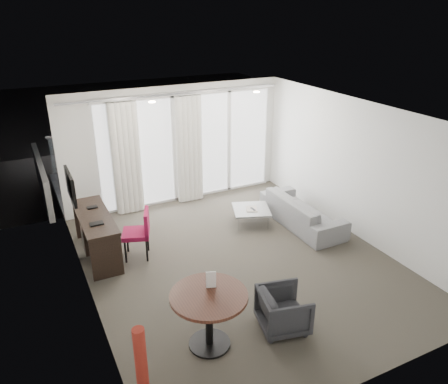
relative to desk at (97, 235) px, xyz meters
name	(u,v)px	position (x,y,z in m)	size (l,w,h in m)	color
floor	(239,262)	(2.15, -1.33, -0.40)	(5.00, 6.00, 0.00)	#3D382F
ceiling	(242,115)	(2.15, -1.33, 2.20)	(5.00, 6.00, 0.00)	white
wall_left	(83,226)	(-0.35, -1.33, 0.90)	(0.00, 6.00, 2.60)	silver
wall_right	(358,170)	(4.65, -1.33, 0.90)	(0.00, 6.00, 2.60)	silver
wall_front	(373,294)	(2.15, -4.33, 0.90)	(5.00, 0.00, 2.60)	silver
window_panel	(189,148)	(2.45, 1.66, 0.80)	(4.00, 0.02, 2.38)	white
window_frame	(189,148)	(2.45, 1.64, 0.80)	(4.10, 0.06, 2.44)	white
curtain_left	(127,159)	(1.00, 1.49, 0.80)	(0.60, 0.20, 2.38)	silver
curtain_right	(189,150)	(2.40, 1.49, 0.80)	(0.60, 0.20, 2.38)	silver
curtain_track	(176,94)	(2.15, 1.49, 2.05)	(4.80, 0.04, 0.04)	#B2B2B7
downlight_a	(152,102)	(1.25, 0.27, 2.19)	(0.12, 0.12, 0.02)	#FFE0B2
downlight_b	(257,92)	(3.35, 0.27, 2.19)	(0.12, 0.12, 0.02)	#FFE0B2
desk	(97,235)	(0.00, 0.00, 0.00)	(0.53, 1.69, 0.79)	black
tv	(70,186)	(-0.30, 0.12, 0.95)	(0.05, 0.80, 0.50)	black
desk_chair	(136,234)	(0.61, -0.36, 0.05)	(0.49, 0.46, 0.90)	maroon
round_table	(209,320)	(0.84, -2.93, 0.00)	(1.00, 1.00, 0.80)	#3F1E14
menu_card	(211,292)	(0.93, -2.81, 0.32)	(0.13, 0.02, 0.24)	white
red_lamp	(142,369)	(-0.20, -3.48, 0.14)	(0.21, 0.21, 1.07)	maroon
tub_armchair	(284,310)	(1.89, -3.09, -0.10)	(0.64, 0.65, 0.60)	#252528
coffee_table	(251,216)	(3.06, -0.14, -0.23)	(0.72, 0.72, 0.32)	gray
remote	(253,208)	(3.07, -0.19, -0.04)	(0.05, 0.15, 0.02)	black
magazine	(252,208)	(3.06, -0.16, -0.04)	(0.22, 0.28, 0.02)	gray
sofa	(302,211)	(3.96, -0.64, -0.10)	(2.03, 0.79, 0.59)	slate
terrace_slab	(169,178)	(2.45, 3.17, -0.46)	(5.60, 3.00, 0.12)	#4D4D50
rattan_chair_a	(201,152)	(3.54, 3.51, 0.00)	(0.53, 0.53, 0.78)	brown
rattan_chair_b	(203,151)	(3.62, 3.54, 0.00)	(0.54, 0.54, 0.79)	brown
rattan_table	(193,164)	(3.11, 3.08, -0.14)	(0.51, 0.51, 0.51)	brown
balustrade	(150,143)	(2.45, 4.62, 0.10)	(5.50, 0.06, 1.05)	#B2B2B7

